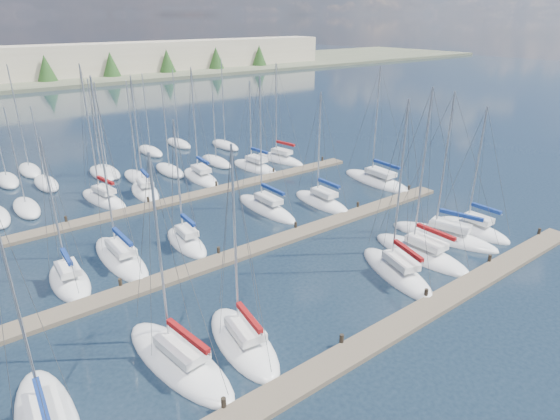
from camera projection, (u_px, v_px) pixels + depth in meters
ground at (97, 142)px, 71.45m from camera, size 400.00×400.00×0.00m
dock_near at (398, 326)px, 28.98m from camera, size 44.00×1.93×1.10m
dock_mid at (265, 245)px, 39.22m from camera, size 44.00×1.93×1.10m
dock_far at (188, 197)px, 49.46m from camera, size 44.00×1.93×1.10m
sailboat_l at (321, 202)px, 48.10m from camera, size 2.71×7.85×11.97m
sailboat_o at (145, 191)px, 51.01m from camera, size 3.49×7.20×13.13m
sailboat_n at (104, 199)px, 48.82m from camera, size 3.74×8.33×14.50m
sailboat_f at (444, 236)px, 40.66m from camera, size 4.93×9.68×13.24m
sailboat_e at (420, 253)px, 37.77m from camera, size 2.87×8.88×14.01m
sailboat_c at (243, 342)px, 27.56m from camera, size 3.98×7.92×12.75m
sailboat_p at (201, 177)px, 55.47m from camera, size 3.28×8.12×13.49m
sailboat_i at (121, 258)px, 37.01m from camera, size 2.66×9.21×14.89m
sailboat_g at (473, 230)px, 41.95m from camera, size 2.55×6.96×11.84m
sailboat_r at (280, 159)px, 62.40m from camera, size 3.56×8.29×13.23m
sailboat_d at (396, 272)px, 35.02m from camera, size 4.83×8.73×13.64m
sailboat_b at (179, 361)px, 26.08m from camera, size 4.02×9.62×12.76m
sailboat_q at (255, 167)px, 59.18m from camera, size 3.47×8.07×11.51m
sailboat_m at (377, 181)px, 54.24m from camera, size 3.56×10.14×13.68m
sailboat_h at (70, 281)px, 33.88m from camera, size 2.82×6.72×11.43m
sailboat_j at (186, 242)px, 39.64m from camera, size 2.71×6.63×11.29m
sailboat_k at (266, 208)px, 46.59m from camera, size 2.49×9.02×13.65m
distant_boats at (103, 172)px, 57.02m from camera, size 36.93×20.75×13.30m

